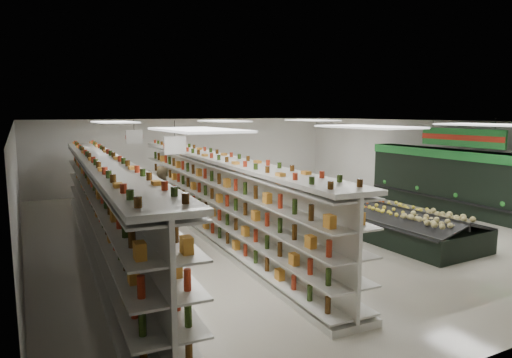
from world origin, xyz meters
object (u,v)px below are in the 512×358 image
gondola_center (215,199)px  shopper_background (163,193)px  produce_island (377,218)px  gondola_left (105,209)px  shopper_main (292,217)px  soda_endcap (210,177)px

gondola_center → shopper_background: gondola_center is taller
shopper_background → gondola_center: bearing=-167.2°
gondola_center → produce_island: (4.31, -1.92, -0.63)m
gondola_center → gondola_left: bearing=-174.6°
gondola_center → shopper_background: bearing=108.4°
shopper_main → shopper_background: shopper_main is taller
gondola_left → produce_island: 7.59m
gondola_left → gondola_center: 3.04m
shopper_main → produce_island: bearing=154.8°
gondola_center → shopper_background: (-0.76, 2.64, -0.18)m
produce_island → soda_endcap: soda_endcap is taller
produce_island → shopper_background: (-5.07, 4.57, 0.45)m
gondola_center → soda_endcap: size_ratio=8.50×
gondola_center → produce_island: 4.76m
produce_island → shopper_background: size_ratio=3.55×
produce_island → gondola_center: bearing=156.0°
gondola_left → gondola_center: gondola_left is taller
produce_island → shopper_main: bearing=-170.5°
soda_endcap → shopper_background: (-3.08, -3.51, 0.12)m
produce_island → shopper_background: bearing=138.0°
gondola_left → shopper_main: 4.69m
gondola_left → soda_endcap: (5.36, 6.31, -0.33)m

